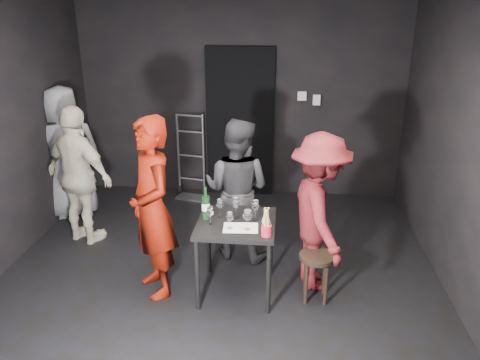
# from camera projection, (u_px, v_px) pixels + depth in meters

# --- Properties ---
(floor) EXTENTS (4.50, 5.00, 0.02)m
(floor) POSITION_uv_depth(u_px,v_px,m) (217.00, 284.00, 4.70)
(floor) COLOR black
(floor) RESTS_ON ground
(wall_back) EXTENTS (4.50, 0.04, 2.70)m
(wall_back) POSITION_uv_depth(u_px,v_px,m) (240.00, 101.00, 6.54)
(wall_back) COLOR black
(wall_back) RESTS_ON ground
(wall_front) EXTENTS (4.50, 0.04, 2.70)m
(wall_front) POSITION_uv_depth(u_px,v_px,m) (123.00, 344.00, 1.89)
(wall_front) COLOR black
(wall_front) RESTS_ON ground
(wall_right) EXTENTS (0.04, 5.00, 2.70)m
(wall_right) POSITION_uv_depth(u_px,v_px,m) (473.00, 164.00, 4.02)
(wall_right) COLOR black
(wall_right) RESTS_ON ground
(doorway) EXTENTS (0.95, 0.10, 2.10)m
(doorway) POSITION_uv_depth(u_px,v_px,m) (240.00, 123.00, 6.60)
(doorway) COLOR black
(doorway) RESTS_ON ground
(wallbox_upper) EXTENTS (0.12, 0.06, 0.12)m
(wallbox_upper) POSITION_uv_depth(u_px,v_px,m) (302.00, 96.00, 6.39)
(wallbox_upper) COLOR #B7B7B2
(wallbox_upper) RESTS_ON wall_back
(wallbox_lower) EXTENTS (0.10, 0.06, 0.14)m
(wallbox_lower) POSITION_uv_depth(u_px,v_px,m) (317.00, 100.00, 6.39)
(wallbox_lower) COLOR #B7B7B2
(wallbox_lower) RESTS_ON wall_back
(hand_truck) EXTENTS (0.40, 0.34, 1.20)m
(hand_truck) POSITION_uv_depth(u_px,v_px,m) (191.00, 182.00, 6.75)
(hand_truck) COLOR #B2B2B7
(hand_truck) RESTS_ON floor
(tasting_table) EXTENTS (0.72, 0.72, 0.75)m
(tasting_table) POSITION_uv_depth(u_px,v_px,m) (236.00, 231.00, 4.36)
(tasting_table) COLOR black
(tasting_table) RESTS_ON floor
(stool) EXTENTS (0.33, 0.33, 0.47)m
(stool) POSITION_uv_depth(u_px,v_px,m) (317.00, 264.00, 4.34)
(stool) COLOR black
(stool) RESTS_ON floor
(server_red) EXTENTS (0.82, 0.88, 2.01)m
(server_red) POSITION_uv_depth(u_px,v_px,m) (151.00, 195.00, 4.26)
(server_red) COLOR #6F1104
(server_red) RESTS_ON floor
(woman_black) EXTENTS (0.86, 0.62, 1.59)m
(woman_black) POSITION_uv_depth(u_px,v_px,m) (237.00, 188.00, 4.99)
(woman_black) COLOR #2E2E31
(woman_black) RESTS_ON floor
(man_maroon) EXTENTS (0.71, 1.12, 1.61)m
(man_maroon) POSITION_uv_depth(u_px,v_px,m) (319.00, 210.00, 4.42)
(man_maroon) COLOR maroon
(man_maroon) RESTS_ON floor
(bystander_cream) EXTENTS (1.13, 0.86, 1.73)m
(bystander_cream) POSITION_uv_depth(u_px,v_px,m) (79.00, 171.00, 5.26)
(bystander_cream) COLOR beige
(bystander_cream) RESTS_ON floor
(bystander_grey) EXTENTS (1.08, 0.86, 1.95)m
(bystander_grey) POSITION_uv_depth(u_px,v_px,m) (66.00, 144.00, 5.89)
(bystander_grey) COLOR gray
(bystander_grey) RESTS_ON floor
(tasting_mat) EXTENTS (0.32, 0.22, 0.00)m
(tasting_mat) POSITION_uv_depth(u_px,v_px,m) (241.00, 228.00, 4.20)
(tasting_mat) COLOR white
(tasting_mat) RESTS_ON tasting_table
(wine_glass_a) EXTENTS (0.08, 0.08, 0.18)m
(wine_glass_a) POSITION_uv_depth(u_px,v_px,m) (210.00, 215.00, 4.24)
(wine_glass_a) COLOR white
(wine_glass_a) RESTS_ON tasting_table
(wine_glass_b) EXTENTS (0.08, 0.08, 0.19)m
(wine_glass_b) POSITION_uv_depth(u_px,v_px,m) (220.00, 207.00, 4.39)
(wine_glass_b) COLOR white
(wine_glass_b) RESTS_ON tasting_table
(wine_glass_c) EXTENTS (0.09, 0.09, 0.21)m
(wine_glass_c) POSITION_uv_depth(u_px,v_px,m) (236.00, 207.00, 4.37)
(wine_glass_c) COLOR white
(wine_glass_c) RESTS_ON tasting_table
(wine_glass_d) EXTENTS (0.08, 0.08, 0.18)m
(wine_glass_d) POSITION_uv_depth(u_px,v_px,m) (230.00, 220.00, 4.16)
(wine_glass_d) COLOR white
(wine_glass_d) RESTS_ON tasting_table
(wine_glass_e) EXTENTS (0.10, 0.10, 0.21)m
(wine_glass_e) POSITION_uv_depth(u_px,v_px,m) (247.00, 219.00, 4.13)
(wine_glass_e) COLOR white
(wine_glass_e) RESTS_ON tasting_table
(wine_glass_f) EXTENTS (0.09, 0.09, 0.21)m
(wine_glass_f) POSITION_uv_depth(u_px,v_px,m) (255.00, 209.00, 4.32)
(wine_glass_f) COLOR white
(wine_glass_f) RESTS_ON tasting_table
(wine_bottle) EXTENTS (0.08, 0.08, 0.32)m
(wine_bottle) POSITION_uv_depth(u_px,v_px,m) (206.00, 207.00, 4.34)
(wine_bottle) COLOR black
(wine_bottle) RESTS_ON tasting_table
(breadstick_cup) EXTENTS (0.09, 0.09, 0.28)m
(breadstick_cup) POSITION_uv_depth(u_px,v_px,m) (267.00, 223.00, 4.01)
(breadstick_cup) COLOR red
(breadstick_cup) RESTS_ON tasting_table
(reserved_card) EXTENTS (0.11, 0.16, 0.11)m
(reserved_card) POSITION_uv_depth(u_px,v_px,m) (265.00, 219.00, 4.24)
(reserved_card) COLOR white
(reserved_card) RESTS_ON tasting_table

